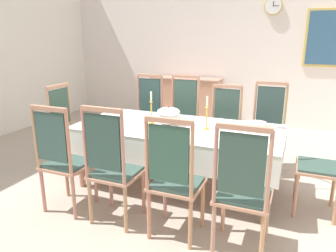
{
  "coord_description": "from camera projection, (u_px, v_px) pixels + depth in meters",
  "views": [
    {
      "loc": [
        1.23,
        -3.16,
        1.74
      ],
      "look_at": [
        -0.09,
        0.02,
        0.76
      ],
      "focal_mm": 34.17,
      "sensor_mm": 36.0,
      "label": 1
    }
  ],
  "objects": [
    {
      "name": "tablecloth",
      "position": [
        178.0,
        133.0,
        3.64
      ],
      "size": [
        2.31,
        1.09,
        0.31
      ],
      "color": "white",
      "rests_on": "dining_table"
    },
    {
      "name": "spoon_secondary",
      "position": [
        240.0,
        145.0,
        3.0
      ],
      "size": [
        0.05,
        0.18,
        0.01
      ],
      "rotation": [
        0.0,
        0.0,
        -0.19
      ],
      "color": "gold",
      "rests_on": "tablecloth"
    },
    {
      "name": "candlestick_west",
      "position": [
        151.0,
        111.0,
        3.7
      ],
      "size": [
        0.07,
        0.07,
        0.38
      ],
      "color": "gold",
      "rests_on": "tablecloth"
    },
    {
      "name": "dining_table",
      "position": [
        178.0,
        133.0,
        3.64
      ],
      "size": [
        2.29,
        1.07,
        0.74
      ],
      "color": "#AE7962",
      "rests_on": "ground"
    },
    {
      "name": "chair_north_b",
      "position": [
        182.0,
        117.0,
        4.61
      ],
      "size": [
        0.44,
        0.42,
        1.19
      ],
      "rotation": [
        0.0,
        0.0,
        3.14
      ],
      "color": "tan",
      "rests_on": "ground"
    },
    {
      "name": "chair_south_a",
      "position": [
        63.0,
        158.0,
        3.15
      ],
      "size": [
        0.44,
        0.42,
        1.12
      ],
      "color": "#B7765B",
      "rests_on": "ground"
    },
    {
      "name": "chair_north_d",
      "position": [
        267.0,
        127.0,
        4.18
      ],
      "size": [
        0.44,
        0.42,
        1.16
      ],
      "rotation": [
        0.0,
        0.0,
        3.14
      ],
      "color": "tan",
      "rests_on": "ground"
    },
    {
      "name": "chair_head_west",
      "position": [
        69.0,
        126.0,
        4.24
      ],
      "size": [
        0.42,
        0.44,
        1.12
      ],
      "rotation": [
        0.0,
        0.0,
        -1.57
      ],
      "color": "tan",
      "rests_on": "ground"
    },
    {
      "name": "candlestick_east",
      "position": [
        207.0,
        116.0,
        3.46
      ],
      "size": [
        0.07,
        0.07,
        0.37
      ],
      "color": "gold",
      "rests_on": "tablecloth"
    },
    {
      "name": "chair_north_c",
      "position": [
        224.0,
        124.0,
        4.39
      ],
      "size": [
        0.44,
        0.42,
        1.09
      ],
      "rotation": [
        0.0,
        0.0,
        3.14
      ],
      "color": "tan",
      "rests_on": "ground"
    },
    {
      "name": "chair_south_c",
      "position": [
        174.0,
        177.0,
        2.72
      ],
      "size": [
        0.44,
        0.42,
        1.12
      ],
      "color": "tan",
      "rests_on": "ground"
    },
    {
      "name": "ground",
      "position": [
        174.0,
        191.0,
        3.74
      ],
      "size": [
        7.26,
        6.62,
        0.04
      ],
      "primitive_type": "cube",
      "color": "#A99E8D"
    },
    {
      "name": "chair_south_d",
      "position": [
        242.0,
        189.0,
        2.5
      ],
      "size": [
        0.44,
        0.42,
        1.13
      ],
      "color": "tan",
      "rests_on": "ground"
    },
    {
      "name": "chair_south_b",
      "position": [
        112.0,
        165.0,
        2.93
      ],
      "size": [
        0.44,
        0.42,
        1.16
      ],
      "color": "tan",
      "rests_on": "ground"
    },
    {
      "name": "chair_head_east",
      "position": [
        327.0,
        159.0,
        3.1
      ],
      "size": [
        0.42,
        0.44,
        1.14
      ],
      "rotation": [
        0.0,
        0.0,
        1.57
      ],
      "color": "tan",
      "rests_on": "ground"
    },
    {
      "name": "spoon_primary",
      "position": [
        269.0,
        126.0,
        3.64
      ],
      "size": [
        0.03,
        0.18,
        0.01
      ],
      "rotation": [
        0.0,
        0.0,
        0.02
      ],
      "color": "gold",
      "rests_on": "tablecloth"
    },
    {
      "name": "bowl_near_left",
      "position": [
        258.0,
        123.0,
        3.66
      ],
      "size": [
        0.19,
        0.19,
        0.04
      ],
      "color": "white",
      "rests_on": "tablecloth"
    },
    {
      "name": "framed_painting",
      "position": [
        332.0,
        38.0,
        5.58
      ],
      "size": [
        0.87,
        0.05,
        1.0
      ],
      "color": "#D1B251"
    },
    {
      "name": "soup_tureen",
      "position": [
        169.0,
        116.0,
        3.64
      ],
      "size": [
        0.29,
        0.29,
        0.23
      ],
      "color": "white",
      "rests_on": "tablecloth"
    },
    {
      "name": "mounted_clock",
      "position": [
        273.0,
        6.0,
        5.79
      ],
      "size": [
        0.32,
        0.06,
        0.32
      ],
      "color": "#D1B251"
    },
    {
      "name": "sideboard",
      "position": [
        186.0,
        99.0,
        6.64
      ],
      "size": [
        1.44,
        0.48,
        0.9
      ],
      "rotation": [
        0.0,
        0.0,
        3.14
      ],
      "color": "tan",
      "rests_on": "ground"
    },
    {
      "name": "bowl_near_right",
      "position": [
        228.0,
        143.0,
        3.01
      ],
      "size": [
        0.16,
        0.16,
        0.04
      ],
      "color": "white",
      "rests_on": "tablecloth"
    },
    {
      "name": "chair_north_a",
      "position": [
        147.0,
        114.0,
        4.82
      ],
      "size": [
        0.44,
        0.42,
        1.18
      ],
      "rotation": [
        0.0,
        0.0,
        3.14
      ],
      "color": "tan",
      "rests_on": "ground"
    },
    {
      "name": "back_wall",
      "position": [
        237.0,
        32.0,
        6.22
      ],
      "size": [
        7.26,
        0.08,
        3.58
      ],
      "primitive_type": "cube",
      "color": "silver",
      "rests_on": "ground"
    }
  ]
}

